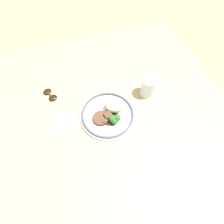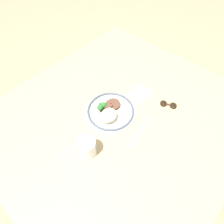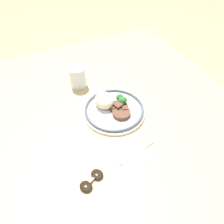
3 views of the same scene
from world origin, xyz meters
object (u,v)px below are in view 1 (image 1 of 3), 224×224
at_px(spoon, 164,101).
at_px(sunglasses, 50,95).
at_px(knife, 98,86).
at_px(juice_glass, 148,87).
at_px(fork, 61,122).
at_px(plate, 109,113).

bearing_deg(spoon, sunglasses, 168.31).
distance_m(knife, spoon, 0.37).
distance_m(juice_glass, fork, 0.48).
relative_size(knife, sunglasses, 1.99).
bearing_deg(knife, spoon, -41.65).
height_order(knife, spoon, spoon).
height_order(spoon, sunglasses, sunglasses).
bearing_deg(juice_glass, knife, 154.29).
bearing_deg(knife, sunglasses, 167.30).
relative_size(fork, knife, 0.81).
height_order(plate, fork, plate).
bearing_deg(sunglasses, spoon, -46.12).
distance_m(fork, spoon, 0.54).
xyz_separation_m(fork, sunglasses, (-0.03, 0.18, 0.00)).
bearing_deg(knife, juice_glass, -34.68).
distance_m(juice_glass, spoon, 0.11).
bearing_deg(juice_glass, spoon, -51.24).
relative_size(plate, knife, 1.30).
bearing_deg(juice_glass, sunglasses, 165.07).
bearing_deg(fork, sunglasses, 0.02).
bearing_deg(knife, plate, -96.68).
distance_m(plate, spoon, 0.30).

